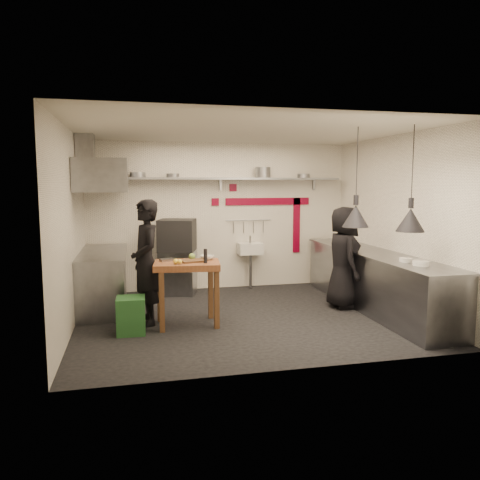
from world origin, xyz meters
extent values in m
plane|color=black|center=(0.00, 0.00, 0.00)|extent=(5.00, 5.00, 0.00)
plane|color=beige|center=(0.00, 0.00, 2.80)|extent=(5.00, 5.00, 0.00)
cube|color=white|center=(0.00, 2.10, 1.40)|extent=(5.00, 0.04, 2.80)
cube|color=white|center=(0.00, -2.10, 1.40)|extent=(5.00, 0.04, 2.80)
cube|color=white|center=(-2.50, 0.00, 1.40)|extent=(0.04, 4.20, 2.80)
cube|color=white|center=(2.50, 0.00, 1.40)|extent=(0.04, 4.20, 2.80)
cube|color=maroon|center=(0.95, 2.08, 1.68)|extent=(1.70, 0.02, 0.14)
cube|color=maroon|center=(1.55, 2.08, 1.20)|extent=(0.14, 0.02, 1.10)
cube|color=maroon|center=(0.25, 2.08, 1.95)|extent=(0.14, 0.02, 0.14)
cube|color=maroon|center=(-0.10, 2.08, 1.68)|extent=(0.14, 0.02, 0.14)
cube|color=slate|center=(0.00, 1.92, 2.12)|extent=(4.60, 0.34, 0.04)
cube|color=slate|center=(-1.90, 2.07, 2.02)|extent=(0.04, 0.06, 0.24)
cube|color=slate|center=(0.00, 2.07, 2.02)|extent=(0.04, 0.06, 0.24)
cube|color=slate|center=(1.90, 2.07, 2.02)|extent=(0.04, 0.06, 0.24)
cylinder|color=slate|center=(-1.54, 1.92, 2.19)|extent=(0.35, 0.35, 0.09)
cylinder|color=slate|center=(-0.91, 1.92, 2.18)|extent=(0.31, 0.31, 0.07)
cylinder|color=slate|center=(0.80, 1.92, 2.24)|extent=(0.37, 0.37, 0.20)
cylinder|color=slate|center=(1.62, 1.92, 2.18)|extent=(0.28, 0.28, 0.08)
cube|color=slate|center=(-0.86, 1.78, 0.40)|extent=(0.76, 0.72, 0.80)
cube|color=black|center=(-0.87, 1.76, 1.09)|extent=(0.77, 0.74, 0.58)
cube|color=maroon|center=(-0.88, 1.48, 1.09)|extent=(0.47, 0.16, 0.46)
cube|color=black|center=(-0.83, 1.46, 1.09)|extent=(0.32, 0.10, 0.34)
cube|color=silver|center=(0.55, 1.92, 0.78)|extent=(0.46, 0.34, 0.22)
cylinder|color=slate|center=(0.55, 1.92, 0.96)|extent=(0.03, 0.03, 0.14)
cylinder|color=slate|center=(0.55, 1.88, 0.34)|extent=(0.06, 0.06, 0.66)
cylinder|color=slate|center=(0.55, 2.06, 1.32)|extent=(0.90, 0.02, 0.02)
cube|color=slate|center=(2.15, 0.00, 0.45)|extent=(0.70, 3.80, 0.90)
cube|color=slate|center=(2.15, 0.00, 0.92)|extent=(0.76, 3.90, 0.03)
cylinder|color=silver|center=(2.12, -1.27, 0.96)|extent=(0.24, 0.24, 0.07)
cylinder|color=silver|center=(2.10, -0.94, 0.96)|extent=(0.22, 0.22, 0.05)
cube|color=slate|center=(-2.15, 1.05, 0.45)|extent=(0.70, 1.90, 0.90)
cube|color=slate|center=(-2.15, 1.05, 0.92)|extent=(0.76, 2.00, 0.03)
cube|color=slate|center=(-2.10, 1.05, 2.15)|extent=(0.78, 1.60, 0.50)
cube|color=slate|center=(-2.35, 1.05, 2.55)|extent=(0.28, 0.28, 0.50)
cube|color=#1F5022|center=(-1.71, -0.41, 0.25)|extent=(0.39, 0.39, 0.50)
cube|color=#54341D|center=(-0.83, -0.20, 0.93)|extent=(0.38, 0.31, 0.02)
cylinder|color=black|center=(-0.67, -0.35, 1.02)|extent=(0.07, 0.07, 0.20)
sphere|color=gold|center=(-1.09, -0.36, 0.96)|extent=(0.09, 0.09, 0.07)
sphere|color=gold|center=(-1.03, -0.38, 0.96)|extent=(0.08, 0.08, 0.07)
sphere|color=olive|center=(-0.82, -0.05, 0.97)|extent=(0.13, 0.13, 0.10)
cube|color=slate|center=(-1.18, -0.04, 0.94)|extent=(0.23, 0.18, 0.03)
imported|color=silver|center=(-0.60, -0.05, 0.95)|extent=(0.26, 0.26, 0.06)
imported|color=black|center=(-1.48, 0.01, 0.90)|extent=(0.56, 0.74, 1.81)
imported|color=black|center=(1.69, 0.21, 0.83)|extent=(0.59, 0.85, 1.66)
camera|label=1|loc=(-1.65, -6.77, 2.03)|focal=35.00mm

